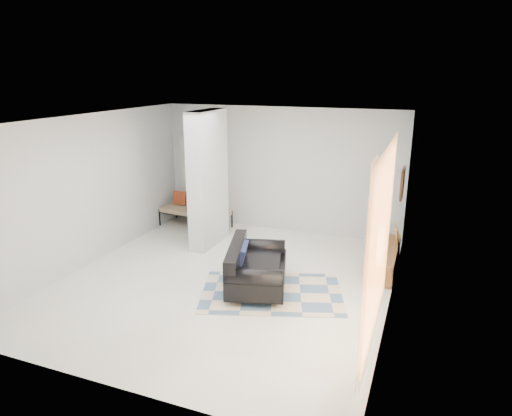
% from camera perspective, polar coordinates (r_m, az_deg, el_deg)
% --- Properties ---
extents(floor, '(6.00, 6.00, 0.00)m').
position_cam_1_polar(floor, '(8.10, -3.87, -9.16)').
color(floor, silver).
rests_on(floor, ground).
extents(ceiling, '(6.00, 6.00, 0.00)m').
position_cam_1_polar(ceiling, '(7.33, -4.30, 10.97)').
color(ceiling, white).
rests_on(ceiling, wall_back).
extents(wall_back, '(6.00, 0.00, 6.00)m').
position_cam_1_polar(wall_back, '(10.30, 3.03, 4.76)').
color(wall_back, silver).
rests_on(wall_back, ground).
extents(wall_front, '(6.00, 0.00, 6.00)m').
position_cam_1_polar(wall_front, '(5.21, -18.33, -8.27)').
color(wall_front, silver).
rests_on(wall_front, ground).
extents(wall_left, '(0.00, 6.00, 6.00)m').
position_cam_1_polar(wall_left, '(9.08, -20.01, 2.13)').
color(wall_left, silver).
rests_on(wall_left, ground).
extents(wall_right, '(0.00, 6.00, 6.00)m').
position_cam_1_polar(wall_right, '(6.93, 17.01, -1.91)').
color(wall_right, silver).
rests_on(wall_right, ground).
extents(partition_column, '(0.35, 1.20, 2.80)m').
position_cam_1_polar(partition_column, '(9.45, -6.01, 3.60)').
color(partition_column, silver).
rests_on(partition_column, floor).
extents(hallway_door, '(0.85, 0.06, 2.04)m').
position_cam_1_polar(hallway_door, '(11.17, -7.37, 3.58)').
color(hallway_door, silver).
rests_on(hallway_door, floor).
extents(curtain, '(0.00, 2.55, 2.55)m').
position_cam_1_polar(curtain, '(5.84, 15.32, -4.74)').
color(curtain, orange).
rests_on(curtain, wall_right).
extents(wall_art, '(0.04, 0.45, 0.55)m').
position_cam_1_polar(wall_art, '(8.38, 17.85, 2.96)').
color(wall_art, '#351D0E').
rests_on(wall_art, wall_right).
extents(media_console, '(0.45, 1.71, 0.80)m').
position_cam_1_polar(media_console, '(8.83, 15.73, -6.05)').
color(media_console, brown).
rests_on(media_console, floor).
extents(loveseat, '(1.32, 1.77, 0.76)m').
position_cam_1_polar(loveseat, '(7.75, -0.28, -7.45)').
color(loveseat, silver).
rests_on(loveseat, floor).
extents(daybed, '(1.69, 0.85, 0.77)m').
position_cam_1_polar(daybed, '(10.83, -7.64, -0.12)').
color(daybed, black).
rests_on(daybed, floor).
extents(area_rug, '(2.67, 2.18, 0.01)m').
position_cam_1_polar(area_rug, '(7.70, 1.97, -10.52)').
color(area_rug, beige).
rests_on(area_rug, floor).
extents(cylinder_lamp, '(0.12, 0.12, 0.64)m').
position_cam_1_polar(cylinder_lamp, '(7.97, 15.32, -4.52)').
color(cylinder_lamp, beige).
rests_on(cylinder_lamp, media_console).
extents(bronze_figurine, '(0.14, 0.14, 0.24)m').
position_cam_1_polar(bronze_figurine, '(9.27, 15.95, -2.88)').
color(bronze_figurine, black).
rests_on(bronze_figurine, media_console).
extents(vase, '(0.23, 0.23, 0.22)m').
position_cam_1_polar(vase, '(8.54, 15.41, -4.62)').
color(vase, silver).
rests_on(vase, media_console).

